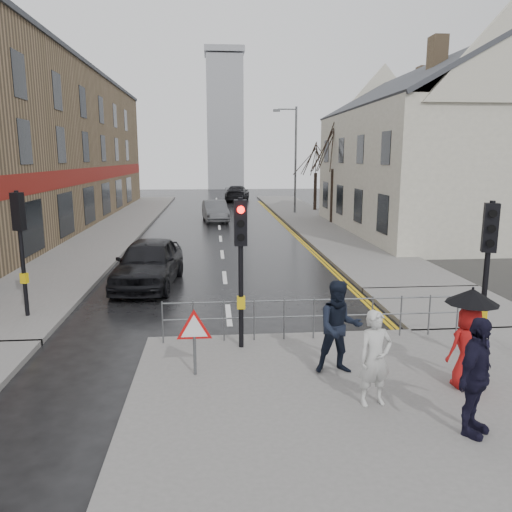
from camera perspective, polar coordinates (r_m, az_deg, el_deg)
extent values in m
plane|color=black|center=(11.44, -2.65, -11.36)|extent=(120.00, 120.00, 0.00)
cube|color=#605E5B|center=(8.95, 19.06, -18.32)|extent=(10.00, 9.00, 0.14)
cube|color=#605E5B|center=(34.38, -15.17, 3.61)|extent=(4.00, 44.00, 0.14)
cube|color=#605E5B|center=(36.48, 5.99, 4.36)|extent=(4.00, 40.00, 0.14)
cube|color=#605E5B|center=(15.81, 21.22, -5.42)|extent=(4.00, 4.20, 0.14)
cube|color=#81684A|center=(34.57, -25.08, 11.20)|extent=(8.00, 42.00, 10.00)
cube|color=beige|center=(31.15, 18.74, 9.00)|extent=(9.00, 16.00, 7.00)
cube|color=#81684A|center=(27.30, 20.00, 20.73)|extent=(0.70, 0.90, 1.80)
cube|color=#81684A|center=(35.61, 18.52, 18.43)|extent=(0.70, 0.90, 1.80)
cube|color=#93959B|center=(72.73, -3.57, 14.84)|extent=(5.00, 5.00, 18.00)
cylinder|color=black|center=(11.07, -1.74, -2.10)|extent=(0.11, 0.11, 3.40)
cube|color=black|center=(10.87, -1.78, 3.81)|extent=(0.28, 0.22, 1.00)
cylinder|color=#FF0C07|center=(10.69, -1.74, 5.30)|extent=(0.16, 0.04, 0.16)
cylinder|color=black|center=(10.73, -1.74, 3.71)|extent=(0.16, 0.04, 0.16)
cylinder|color=black|center=(10.77, -1.73, 2.13)|extent=(0.16, 0.04, 0.16)
cube|color=gold|center=(11.24, -1.72, -5.33)|extent=(0.18, 0.14, 0.28)
cylinder|color=black|center=(11.37, 24.72, -2.80)|extent=(0.11, 0.11, 3.40)
cube|color=black|center=(11.17, 25.21, 2.94)|extent=(0.34, 0.30, 1.00)
cylinder|color=black|center=(10.99, 25.46, 4.39)|extent=(0.16, 0.09, 0.16)
cylinder|color=black|center=(11.03, 25.33, 2.84)|extent=(0.16, 0.09, 0.16)
cylinder|color=black|center=(11.07, 25.20, 1.31)|extent=(0.16, 0.09, 0.16)
cube|color=gold|center=(11.53, 24.46, -5.94)|extent=(0.22, 0.19, 0.28)
cylinder|color=black|center=(14.71, -25.17, 0.16)|extent=(0.11, 0.11, 3.40)
cube|color=black|center=(14.56, -25.55, 4.61)|extent=(0.34, 0.30, 1.00)
cylinder|color=black|center=(14.64, -25.29, 5.84)|extent=(0.16, 0.09, 0.16)
cylinder|color=black|center=(14.66, -25.19, 4.67)|extent=(0.16, 0.09, 0.16)
cylinder|color=black|center=(14.69, -25.10, 3.51)|extent=(0.16, 0.09, 0.16)
cube|color=gold|center=(14.84, -24.96, -2.31)|extent=(0.22, 0.19, 0.28)
cylinder|color=#595B5E|center=(11.84, -10.63, -7.46)|extent=(0.04, 0.04, 1.00)
cylinder|color=#595B5E|center=(13.17, 22.03, -6.18)|extent=(0.04, 0.04, 1.00)
cylinder|color=#595B5E|center=(11.87, 6.66, -5.00)|extent=(7.10, 0.04, 0.04)
cylinder|color=#595B5E|center=(11.99, 6.62, -6.84)|extent=(7.10, 0.04, 0.04)
cylinder|color=#595B5E|center=(10.12, -7.01, -11.08)|extent=(0.06, 0.06, 0.85)
cylinder|color=red|center=(9.93, -7.08, -8.28)|extent=(0.80, 0.03, 0.80)
cylinder|color=white|center=(9.91, -7.08, -8.32)|extent=(0.60, 0.03, 0.60)
cylinder|color=#595B5E|center=(39.09, 4.54, 10.82)|extent=(0.16, 0.16, 8.00)
cylinder|color=#595B5E|center=(39.14, 3.58, 16.40)|extent=(1.40, 0.10, 0.10)
cube|color=#595B5E|center=(39.02, 2.37, 16.28)|extent=(0.50, 0.25, 0.18)
cylinder|color=black|center=(33.60, 8.71, 6.83)|extent=(0.26, 0.26, 3.50)
cylinder|color=black|center=(41.51, 6.78, 7.35)|extent=(0.26, 0.26, 3.00)
imported|color=#B5B6B1|center=(9.01, 13.44, -11.30)|extent=(0.68, 0.51, 1.69)
imported|color=black|center=(10.11, 9.50, -8.05)|extent=(0.93, 0.73, 1.89)
imported|color=#AB1513|center=(10.21, 23.07, -9.56)|extent=(0.83, 0.60, 1.57)
cylinder|color=black|center=(10.17, 23.11, -9.04)|extent=(0.02, 0.02, 1.77)
cone|color=black|center=(9.92, 23.51, -4.22)|extent=(0.96, 0.96, 0.28)
imported|color=black|center=(8.55, 23.81, -12.52)|extent=(1.13, 1.09, 1.89)
imported|color=black|center=(17.63, -12.18, -0.72)|extent=(2.35, 4.96, 1.64)
imported|color=#484A4D|center=(34.92, -4.69, 5.15)|extent=(1.97, 4.51, 1.44)
imported|color=black|center=(51.03, -2.16, 7.17)|extent=(2.88, 5.67, 1.58)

